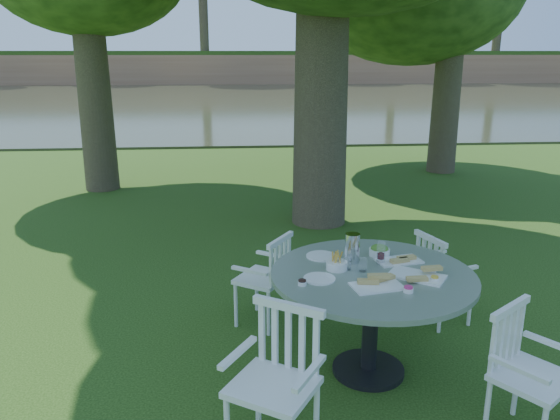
# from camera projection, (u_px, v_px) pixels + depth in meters

# --- Properties ---
(ground) EXTENTS (140.00, 140.00, 0.00)m
(ground) POSITION_uv_depth(u_px,v_px,m) (282.00, 294.00, 5.67)
(ground) COLOR #17360B
(ground) RESTS_ON ground
(table) EXTENTS (1.52, 1.52, 0.84)m
(table) POSITION_uv_depth(u_px,v_px,m) (372.00, 290.00, 4.10)
(table) COLOR black
(table) RESTS_ON ground
(chair_ne) EXTENTS (0.52, 0.53, 0.85)m
(chair_ne) POSITION_uv_depth(u_px,v_px,m) (437.00, 272.00, 4.95)
(chair_ne) COLOR white
(chair_ne) RESTS_ON ground
(chair_nw) EXTENTS (0.57, 0.58, 0.85)m
(chair_nw) POSITION_uv_depth(u_px,v_px,m) (270.00, 273.00, 4.90)
(chair_nw) COLOR white
(chair_nw) RESTS_ON ground
(chair_sw) EXTENTS (0.64, 0.63, 0.95)m
(chair_sw) POSITION_uv_depth(u_px,v_px,m) (280.00, 369.00, 3.32)
(chair_sw) COLOR white
(chair_sw) RESTS_ON ground
(chair_se) EXTENTS (0.61, 0.60, 0.88)m
(chair_se) POSITION_uv_depth(u_px,v_px,m) (520.00, 363.00, 3.46)
(chair_se) COLOR white
(chair_se) RESTS_ON ground
(tableware) EXTENTS (1.11, 0.87, 0.23)m
(tableware) POSITION_uv_depth(u_px,v_px,m) (366.00, 261.00, 4.15)
(tableware) COLOR white
(tableware) RESTS_ON table
(river) EXTENTS (100.00, 28.00, 0.12)m
(river) POSITION_uv_depth(u_px,v_px,m) (244.00, 101.00, 27.69)
(river) COLOR #2D321D
(river) RESTS_ON ground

